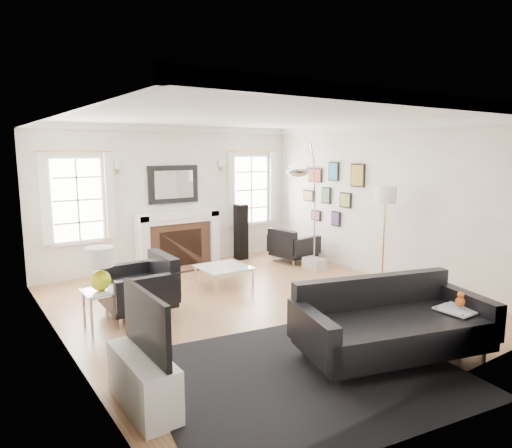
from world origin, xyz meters
TOP-DOWN VIEW (x-y plane):
  - floor at (0.00, 0.00)m, footprint 6.00×6.00m
  - back_wall at (0.00, 3.00)m, footprint 5.50×0.04m
  - front_wall at (0.00, -3.00)m, footprint 5.50×0.04m
  - left_wall at (-2.75, 0.00)m, footprint 0.04×6.00m
  - right_wall at (2.75, 0.00)m, footprint 0.04×6.00m
  - ceiling at (0.00, 0.00)m, footprint 5.50×6.00m
  - crown_molding at (0.00, 0.00)m, footprint 5.50×6.00m
  - fireplace at (0.00, 2.79)m, footprint 1.70×0.69m
  - mantel_mirror at (0.00, 2.95)m, footprint 1.05×0.07m
  - window_left at (-1.85, 2.95)m, footprint 1.24×0.15m
  - window_right at (1.85, 2.95)m, footprint 1.24×0.15m
  - gallery_wall at (2.72, 1.30)m, footprint 0.04×1.73m
  - tv_unit at (-2.44, -1.70)m, footprint 0.35×1.00m
  - area_rug at (-0.82, -2.09)m, footprint 3.47×3.04m
  - sofa at (0.22, -2.28)m, footprint 2.35×1.53m
  - armchair_left at (-1.57, 0.64)m, footprint 0.94×1.04m
  - armchair_right at (2.14, 1.84)m, footprint 0.87×0.95m
  - coffee_table at (0.05, 1.10)m, footprint 0.80×0.80m
  - side_table_left at (-2.20, 0.44)m, footprint 0.46×0.46m
  - nesting_table at (0.99, -2.65)m, footprint 0.48×0.40m
  - gourd_lamp at (-2.20, 0.44)m, footprint 0.36×0.36m
  - orange_vase at (0.99, -2.65)m, footprint 0.11×0.11m
  - arc_floor_lamp at (1.38, 0.48)m, footprint 1.81×1.68m
  - stick_floor_lamp at (2.20, -0.51)m, footprint 0.35×0.35m
  - speaker_tower at (1.39, 2.65)m, footprint 0.25×0.25m

SIDE VIEW (x-z plane):
  - floor at x=0.00m, z-range 0.00..0.00m
  - area_rug at x=-0.82m, z-range 0.00..0.01m
  - coffee_table at x=0.05m, z-range 0.15..0.50m
  - armchair_right at x=2.14m, z-range 0.03..0.62m
  - tv_unit at x=-2.44m, z-range -0.22..0.87m
  - armchair_left at x=-1.57m, z-range 0.04..0.73m
  - sofa at x=0.22m, z-range 0.03..0.74m
  - side_table_left at x=-2.20m, z-range 0.15..0.65m
  - nesting_table at x=0.99m, z-range 0.15..0.67m
  - fireplace at x=0.00m, z-range -0.01..1.10m
  - speaker_tower at x=1.39m, z-range 0.00..1.18m
  - orange_vase at x=0.99m, z-range 0.54..0.71m
  - gourd_lamp at x=-2.20m, z-range 0.55..1.13m
  - arc_floor_lamp at x=1.38m, z-range 0.10..2.67m
  - back_wall at x=0.00m, z-range 0.00..2.80m
  - front_wall at x=0.00m, z-range 0.00..2.80m
  - left_wall at x=-2.75m, z-range 0.00..2.80m
  - right_wall at x=2.75m, z-range 0.00..2.80m
  - window_left at x=-1.85m, z-range 0.65..2.27m
  - window_right at x=1.85m, z-range 0.65..2.27m
  - stick_floor_lamp at x=2.20m, z-range 0.64..2.38m
  - gallery_wall at x=2.72m, z-range 0.89..2.18m
  - mantel_mirror at x=0.00m, z-range 1.27..2.02m
  - crown_molding at x=0.00m, z-range 2.68..2.80m
  - ceiling at x=0.00m, z-range 2.79..2.81m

